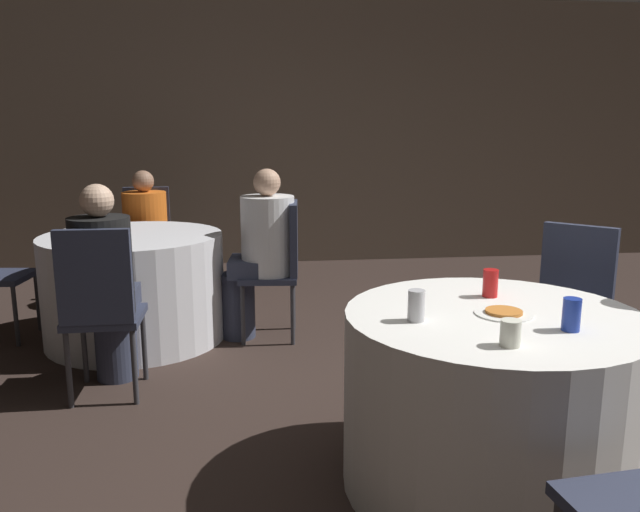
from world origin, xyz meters
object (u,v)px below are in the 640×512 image
(table_far, at_px, (135,287))
(person_black_shirt, at_px, (106,287))
(chair_far_east, at_px, (282,258))
(chair_near_northeast, at_px, (570,300))
(chair_far_north, at_px, (147,234))
(table_near, at_px, (490,400))
(soda_can_blue, at_px, (571,315))
(soda_can_red, at_px, (490,283))
(pizza_plate_near, at_px, (504,313))
(person_orange_shirt, at_px, (145,236))
(person_white_shirt, at_px, (259,252))
(soda_can_silver, at_px, (416,306))
(chair_far_south, at_px, (100,300))

(table_far, xyz_separation_m, person_black_shirt, (0.00, -0.87, 0.22))
(chair_far_east, bearing_deg, chair_near_northeast, -125.28)
(chair_far_north, height_order, person_black_shirt, person_black_shirt)
(table_near, xyz_separation_m, soda_can_blue, (0.19, -0.24, 0.43))
(soda_can_red, bearing_deg, person_black_shirt, 152.69)
(table_far, height_order, pizza_plate_near, pizza_plate_near)
(person_black_shirt, xyz_separation_m, person_orange_shirt, (-0.05, 1.74, -0.02))
(chair_far_north, xyz_separation_m, soda_can_red, (1.90, -2.85, 0.23))
(person_white_shirt, height_order, soda_can_silver, person_white_shirt)
(soda_can_silver, bearing_deg, table_far, 123.98)
(table_near, relative_size, table_far, 0.97)
(table_far, distance_m, chair_far_east, 1.06)
(table_near, distance_m, chair_near_northeast, 1.04)
(person_orange_shirt, bearing_deg, person_black_shirt, 88.57)
(person_orange_shirt, bearing_deg, pizza_plate_near, 119.00)
(chair_near_northeast, xyz_separation_m, chair_far_north, (-2.55, 2.38, 0.00))
(table_near, distance_m, chair_far_south, 2.05)
(chair_far_east, height_order, soda_can_blue, chair_far_east)
(chair_far_south, bearing_deg, table_near, -30.28)
(soda_can_blue, relative_size, soda_can_silver, 1.00)
(table_near, distance_m, table_far, 2.72)
(chair_far_south, xyz_separation_m, person_black_shirt, (-0.00, 0.17, 0.02))
(chair_far_east, relative_size, person_white_shirt, 0.81)
(chair_far_south, distance_m, soda_can_red, 2.01)
(chair_far_north, bearing_deg, table_near, 117.46)
(chair_far_north, distance_m, soda_can_blue, 3.90)
(chair_near_northeast, bearing_deg, chair_far_south, 38.18)
(table_near, bearing_deg, person_white_shirt, 114.29)
(pizza_plate_near, relative_size, soda_can_red, 1.88)
(person_white_shirt, height_order, soda_can_blue, person_white_shirt)
(chair_far_east, relative_size, soda_can_silver, 7.92)
(person_black_shirt, bearing_deg, chair_far_north, 91.55)
(soda_can_blue, bearing_deg, soda_can_silver, 161.38)
(table_near, xyz_separation_m, soda_can_silver, (-0.34, -0.06, 0.43))
(table_far, distance_m, chair_far_north, 1.06)
(table_near, distance_m, person_white_shirt, 2.19)
(pizza_plate_near, bearing_deg, chair_far_east, 111.10)
(chair_far_east, bearing_deg, table_near, -154.23)
(person_orange_shirt, bearing_deg, chair_near_northeast, 135.90)
(chair_near_northeast, height_order, person_orange_shirt, person_orange_shirt)
(chair_far_south, relative_size, pizza_plate_near, 4.21)
(person_black_shirt, distance_m, pizza_plate_near, 2.17)
(person_black_shirt, distance_m, soda_can_red, 2.08)
(soda_can_silver, bearing_deg, chair_near_northeast, 36.14)
(pizza_plate_near, bearing_deg, person_white_shirt, 114.81)
(table_near, height_order, soda_can_blue, soda_can_blue)
(table_far, bearing_deg, chair_far_east, -5.25)
(person_white_shirt, bearing_deg, chair_far_east, -90.00)
(table_near, distance_m, soda_can_blue, 0.53)
(table_far, distance_m, pizza_plate_near, 2.77)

